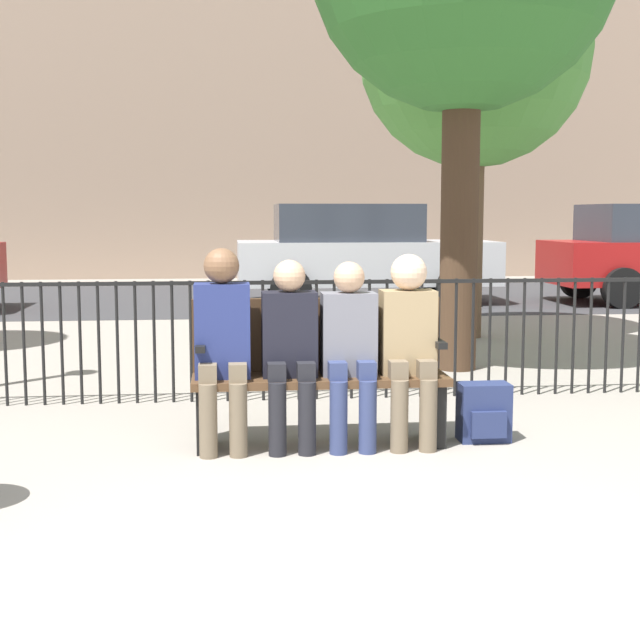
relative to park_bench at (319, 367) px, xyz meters
name	(u,v)px	position (x,y,z in m)	size (l,w,h in m)	color
ground_plane	(373,574)	(0.00, -2.13, -0.49)	(80.00, 80.00, 0.00)	gray
park_bench	(319,367)	(0.00, 0.00, 0.00)	(1.60, 0.45, 0.92)	#4C331E
seated_person_0	(222,338)	(-0.61, -0.12, 0.21)	(0.34, 0.39, 1.25)	brown
seated_person_1	(290,344)	(-0.19, -0.13, 0.17)	(0.34, 0.39, 1.18)	black
seated_person_2	(350,344)	(0.18, -0.13, 0.16)	(0.34, 0.39, 1.17)	navy
seated_person_3	(409,338)	(0.56, -0.13, 0.20)	(0.34, 0.39, 1.21)	brown
backpack	(484,413)	(1.06, -0.09, -0.30)	(0.32, 0.23, 0.38)	navy
fence_railing	(299,329)	(-0.02, 1.33, 0.07)	(9.01, 0.03, 0.95)	black
tree_0	(475,53)	(2.29, 4.71, 2.82)	(2.67, 2.67, 4.67)	brown
street_surface	(260,298)	(0.00, 9.87, -0.49)	(24.00, 6.00, 0.01)	#333335
parked_car_0	(360,252)	(1.61, 8.93, 0.35)	(4.20, 1.94, 1.62)	#B7B7BC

